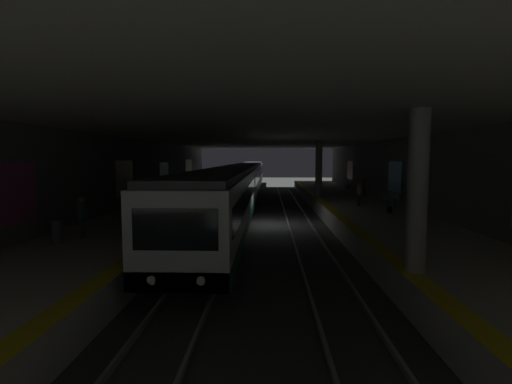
% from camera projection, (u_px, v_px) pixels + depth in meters
% --- Properties ---
extents(ground_plane, '(120.00, 120.00, 0.00)m').
position_uv_depth(ground_plane, '(265.00, 225.00, 24.37)').
color(ground_plane, '#383A38').
extents(track_left, '(60.00, 1.53, 0.16)m').
position_uv_depth(track_left, '(300.00, 224.00, 24.30)').
color(track_left, gray).
rests_on(track_left, ground).
extents(track_right, '(60.00, 1.53, 0.16)m').
position_uv_depth(track_right, '(231.00, 224.00, 24.44)').
color(track_right, gray).
rests_on(track_right, ground).
extents(platform_left, '(60.00, 5.30, 1.06)m').
position_uv_depth(platform_left, '(369.00, 217.00, 24.12)').
color(platform_left, beige).
rests_on(platform_left, ground).
extents(platform_right, '(60.00, 5.30, 1.06)m').
position_uv_depth(platform_right, '(163.00, 216.00, 24.54)').
color(platform_right, beige).
rests_on(platform_right, ground).
extents(wall_left, '(60.00, 0.56, 5.60)m').
position_uv_depth(wall_left, '(416.00, 181.00, 23.84)').
color(wall_left, slate).
rests_on(wall_left, ground).
extents(wall_right, '(60.00, 0.56, 5.60)m').
position_uv_depth(wall_right, '(118.00, 181.00, 24.48)').
color(wall_right, slate).
rests_on(wall_right, ground).
extents(ceiling_slab, '(60.00, 19.40, 0.40)m').
position_uv_depth(ceiling_slab, '(265.00, 133.00, 23.86)').
color(ceiling_slab, beige).
rests_on(ceiling_slab, wall_left).
extents(pillar_near, '(0.56, 0.56, 4.55)m').
position_uv_depth(pillar_near, '(417.00, 192.00, 10.63)').
color(pillar_near, gray).
rests_on(pillar_near, platform_left).
extents(pillar_far, '(0.56, 0.56, 4.55)m').
position_uv_depth(pillar_far, '(319.00, 169.00, 31.38)').
color(pillar_far, gray).
rests_on(pillar_far, platform_left).
extents(metro_train, '(55.72, 2.83, 3.49)m').
position_uv_depth(metro_train, '(244.00, 181.00, 37.63)').
color(metro_train, silver).
rests_on(metro_train, track_right).
extents(bench_left_near, '(1.70, 0.47, 0.86)m').
position_uv_depth(bench_left_near, '(416.00, 206.00, 21.51)').
color(bench_left_near, '#262628').
rests_on(bench_left_near, platform_left).
extents(bench_left_mid, '(1.70, 0.47, 0.86)m').
position_uv_depth(bench_left_mid, '(393.00, 198.00, 25.52)').
color(bench_left_mid, '#262628').
rests_on(bench_left_mid, platform_left).
extents(bench_left_far, '(1.70, 0.47, 0.86)m').
position_uv_depth(bench_left_far, '(349.00, 184.00, 39.65)').
color(bench_left_far, '#262628').
rests_on(bench_left_far, platform_left).
extents(bench_right_near, '(1.70, 0.47, 0.86)m').
position_uv_depth(bench_right_near, '(152.00, 194.00, 28.61)').
color(bench_right_near, '#262628').
rests_on(bench_right_near, platform_right).
extents(bench_right_mid, '(1.70, 0.47, 0.86)m').
position_uv_depth(bench_right_mid, '(184.00, 184.00, 39.59)').
color(bench_right_mid, '#262628').
rests_on(bench_right_mid, platform_right).
extents(person_waiting_near, '(0.60, 0.24, 1.74)m').
position_uv_depth(person_waiting_near, '(364.00, 185.00, 32.50)').
color(person_waiting_near, '#282828').
rests_on(person_waiting_near, platform_left).
extents(person_walking_mid, '(0.60, 0.22, 1.55)m').
position_uv_depth(person_walking_mid, '(359.00, 194.00, 25.59)').
color(person_walking_mid, '#2F2F2F').
rests_on(person_walking_mid, platform_left).
extents(person_standing_far, '(0.60, 0.23, 1.66)m').
position_uv_depth(person_standing_far, '(82.00, 216.00, 15.27)').
color(person_standing_far, '#3F3F3F').
rests_on(person_standing_far, platform_right).
extents(backpack_on_floor, '(0.30, 0.20, 0.40)m').
position_uv_depth(backpack_on_floor, '(389.00, 210.00, 22.37)').
color(backpack_on_floor, black).
rests_on(backpack_on_floor, platform_left).
extents(trash_bin, '(0.44, 0.44, 0.85)m').
position_uv_depth(trash_bin, '(57.00, 232.00, 14.48)').
color(trash_bin, '#595B5E').
rests_on(trash_bin, platform_right).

